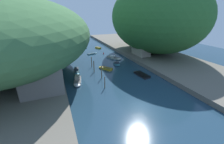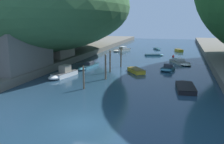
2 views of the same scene
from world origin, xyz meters
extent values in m
plane|color=#1E384C|center=(0.00, 30.00, 0.00)|extent=(130.00, 130.00, 0.00)
cube|color=#666056|center=(-23.71, 30.00, 0.59)|extent=(22.00, 120.00, 1.18)
cube|color=#666056|center=(23.71, 30.00, 0.59)|extent=(22.00, 120.00, 1.18)
ellipsoid|color=#3D6B3D|center=(-24.81, 29.67, 11.24)|extent=(43.36, 60.71, 20.13)
ellipsoid|color=#2D662D|center=(24.81, 31.33, 15.12)|extent=(31.82, 44.54, 27.89)
cube|color=slate|center=(-17.06, 13.44, 3.96)|extent=(8.19, 11.04, 5.56)
pyramid|color=brown|center=(-17.06, 13.44, 7.49)|extent=(8.85, 11.92, 1.51)
cube|color=gray|center=(-16.45, 26.20, 2.98)|extent=(5.39, 6.38, 3.61)
pyramid|color=#4C4C51|center=(-16.45, 26.20, 5.69)|extent=(5.82, 6.89, 1.82)
cube|color=gray|center=(17.82, 28.75, 2.73)|extent=(4.08, 7.71, 3.11)
pyramid|color=#4C4C51|center=(17.82, 28.75, 4.78)|extent=(4.41, 8.33, 1.00)
cube|color=white|center=(-9.27, 15.53, 0.33)|extent=(2.57, 4.83, 0.67)
ellipsoid|color=white|center=(-9.72, 13.28, 0.33)|extent=(2.04, 2.56, 0.67)
cube|color=#525252|center=(-9.27, 15.53, 0.68)|extent=(2.62, 4.92, 0.03)
cube|color=#9E937F|center=(-9.25, 15.67, 1.20)|extent=(1.48, 1.81, 1.07)
cube|color=black|center=(8.43, 12.73, 0.27)|extent=(2.56, 4.94, 0.54)
ellipsoid|color=black|center=(8.19, 15.09, 0.27)|extent=(2.22, 2.57, 0.54)
cube|color=black|center=(8.43, 12.73, 0.56)|extent=(2.61, 5.04, 0.03)
cube|color=gold|center=(0.72, 21.29, 0.31)|extent=(3.45, 4.04, 0.62)
ellipsoid|color=gold|center=(-0.35, 22.86, 0.31)|extent=(2.32, 2.42, 0.62)
cube|color=#4C3E0E|center=(0.72, 21.29, 0.63)|extent=(3.52, 4.12, 0.03)
cube|color=teal|center=(-8.25, 23.26, 0.24)|extent=(2.00, 5.14, 0.49)
ellipsoid|color=teal|center=(-8.54, 20.78, 0.24)|extent=(1.64, 2.64, 0.49)
cube|color=#132A33|center=(-8.25, 23.26, 0.50)|extent=(2.04, 5.24, 0.03)
cube|color=#333842|center=(-8.23, 23.42, 0.77)|extent=(1.20, 1.86, 0.57)
cube|color=teal|center=(1.00, 41.15, 0.19)|extent=(3.77, 2.42, 0.38)
ellipsoid|color=teal|center=(2.67, 41.67, 0.19)|extent=(2.08, 1.83, 0.38)
cube|color=#132A33|center=(1.00, 41.15, 0.39)|extent=(3.85, 2.46, 0.03)
cube|color=teal|center=(5.61, 24.48, 0.26)|extent=(2.34, 2.81, 0.52)
ellipsoid|color=teal|center=(5.37, 23.26, 0.26)|extent=(2.00, 1.57, 0.52)
cube|color=#132A33|center=(5.61, 24.48, 0.53)|extent=(2.38, 2.86, 0.03)
cube|color=#333842|center=(5.63, 24.56, 0.82)|extent=(1.46, 1.11, 0.61)
cube|color=gold|center=(6.92, 50.73, 0.33)|extent=(2.39, 3.34, 0.67)
ellipsoid|color=gold|center=(6.34, 52.15, 0.33)|extent=(1.75, 1.90, 0.67)
cube|color=#4C3E0E|center=(6.92, 50.73, 0.68)|extent=(2.43, 3.41, 0.03)
cube|color=teal|center=(0.70, 54.15, 0.21)|extent=(2.16, 2.82, 0.42)
ellipsoid|color=teal|center=(1.16, 52.99, 0.21)|extent=(1.63, 1.63, 0.42)
cube|color=#132A33|center=(0.70, 54.15, 0.43)|extent=(2.20, 2.87, 0.03)
cube|color=silver|center=(7.39, 32.31, 0.22)|extent=(4.13, 5.52, 0.43)
ellipsoid|color=silver|center=(8.51, 30.01, 0.22)|extent=(2.92, 3.17, 0.43)
cube|color=#504E4A|center=(7.39, 32.31, 0.45)|extent=(4.21, 5.63, 0.03)
cube|color=silver|center=(7.32, 32.45, 0.71)|extent=(2.11, 2.25, 0.56)
cube|color=silver|center=(-8.07, 48.43, 0.25)|extent=(3.75, 5.08, 0.50)
ellipsoid|color=silver|center=(-9.11, 46.30, 0.25)|extent=(2.63, 2.91, 0.50)
cube|color=#504E4A|center=(-8.07, 48.43, 0.52)|extent=(3.83, 5.18, 0.03)
cube|color=silver|center=(-8.01, 48.56, 0.85)|extent=(1.90, 2.06, 0.69)
cylinder|color=brown|center=(-3.81, 9.81, 1.41)|extent=(0.22, 0.22, 2.81)
sphere|color=brown|center=(-3.81, 9.81, 2.86)|extent=(0.20, 0.20, 0.20)
cylinder|color=brown|center=(-2.74, 15.54, 1.75)|extent=(0.26, 0.26, 3.50)
sphere|color=brown|center=(-2.74, 15.54, 3.55)|extent=(0.23, 0.23, 0.23)
cylinder|color=brown|center=(-3.50, 20.49, 1.72)|extent=(0.26, 0.26, 3.44)
sphere|color=brown|center=(-3.50, 20.49, 3.50)|extent=(0.23, 0.23, 0.23)
cylinder|color=brown|center=(-2.92, 25.55, 1.67)|extent=(0.22, 0.22, 3.34)
sphere|color=brown|center=(-2.92, 25.55, 3.38)|extent=(0.20, 0.20, 0.20)
sphere|color=red|center=(5.88, 39.39, 0.26)|extent=(0.52, 0.52, 0.52)
cone|color=red|center=(5.88, 39.39, 0.65)|extent=(0.26, 0.26, 0.26)
cylinder|color=#282D3D|center=(-13.44, 8.18, 1.60)|extent=(0.13, 0.13, 0.85)
cylinder|color=#282D3D|center=(-13.43, 8.36, 1.60)|extent=(0.13, 0.13, 0.85)
cube|color=navy|center=(-13.44, 8.27, 2.34)|extent=(0.24, 0.39, 0.62)
sphere|color=beige|center=(-13.44, 8.27, 2.76)|extent=(0.22, 0.22, 0.22)
camera|label=1|loc=(-14.00, -20.44, 16.86)|focal=24.00mm
camera|label=2|loc=(7.79, -18.18, 8.56)|focal=40.00mm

